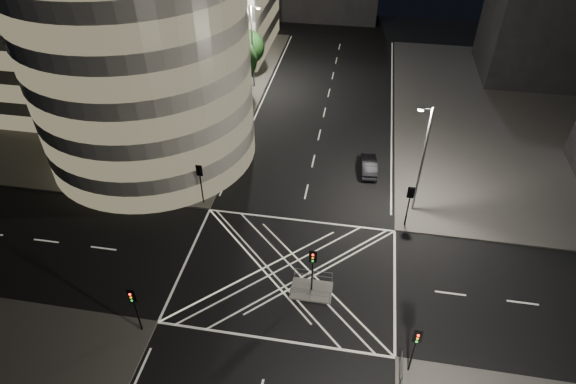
% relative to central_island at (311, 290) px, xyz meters
% --- Properties ---
extents(ground, '(120.00, 120.00, 0.00)m').
position_rel_central_island_xyz_m(ground, '(-2.00, 1.50, -0.07)').
color(ground, black).
rests_on(ground, ground).
extents(sidewalk_far_left, '(42.00, 42.00, 0.15)m').
position_rel_central_island_xyz_m(sidewalk_far_left, '(-31.00, 28.50, 0.00)').
color(sidewalk_far_left, '#54514F').
rests_on(sidewalk_far_left, ground).
extents(central_island, '(3.00, 2.00, 0.15)m').
position_rel_central_island_xyz_m(central_island, '(0.00, 0.00, 0.00)').
color(central_island, slate).
rests_on(central_island, ground).
extents(office_tower_curved, '(30.00, 29.00, 27.20)m').
position_rel_central_island_xyz_m(office_tower_curved, '(-22.74, 20.24, 12.58)').
color(office_tower_curved, '#97958F').
rests_on(office_tower_curved, sidewalk_far_left).
extents(building_right_far, '(14.00, 12.00, 15.00)m').
position_rel_central_island_xyz_m(building_right_far, '(24.00, 41.50, 7.58)').
color(building_right_far, black).
rests_on(building_right_far, sidewalk_far_right).
extents(tree_a, '(4.67, 4.67, 7.11)m').
position_rel_central_island_xyz_m(tree_a, '(-12.50, 10.50, 4.49)').
color(tree_a, black).
rests_on(tree_a, sidewalk_far_left).
extents(tree_b, '(5.02, 5.02, 8.04)m').
position_rel_central_island_xyz_m(tree_b, '(-12.50, 16.50, 5.22)').
color(tree_b, black).
rests_on(tree_b, sidewalk_far_left).
extents(tree_c, '(4.32, 4.32, 7.37)m').
position_rel_central_island_xyz_m(tree_c, '(-12.50, 22.50, 4.95)').
color(tree_c, black).
rests_on(tree_c, sidewalk_far_left).
extents(tree_d, '(4.35, 4.35, 7.10)m').
position_rel_central_island_xyz_m(tree_d, '(-12.50, 28.50, 4.66)').
color(tree_d, black).
rests_on(tree_d, sidewalk_far_left).
extents(tree_e, '(3.58, 3.58, 5.90)m').
position_rel_central_island_xyz_m(tree_e, '(-12.50, 34.50, 3.90)').
color(tree_e, black).
rests_on(tree_e, sidewalk_far_left).
extents(traffic_signal_fl, '(0.55, 0.22, 4.00)m').
position_rel_central_island_xyz_m(traffic_signal_fl, '(-10.80, 8.30, 2.84)').
color(traffic_signal_fl, black).
rests_on(traffic_signal_fl, sidewalk_far_left).
extents(traffic_signal_nl, '(0.55, 0.22, 4.00)m').
position_rel_central_island_xyz_m(traffic_signal_nl, '(-10.80, -5.30, 2.84)').
color(traffic_signal_nl, black).
rests_on(traffic_signal_nl, sidewalk_near_left).
extents(traffic_signal_fr, '(0.55, 0.22, 4.00)m').
position_rel_central_island_xyz_m(traffic_signal_fr, '(6.80, 8.30, 2.84)').
color(traffic_signal_fr, black).
rests_on(traffic_signal_fr, sidewalk_far_right).
extents(traffic_signal_nr, '(0.55, 0.22, 4.00)m').
position_rel_central_island_xyz_m(traffic_signal_nr, '(6.80, -5.30, 2.84)').
color(traffic_signal_nr, black).
rests_on(traffic_signal_nr, sidewalk_near_right).
extents(traffic_signal_island, '(0.55, 0.22, 4.00)m').
position_rel_central_island_xyz_m(traffic_signal_island, '(0.00, 0.00, 2.84)').
color(traffic_signal_island, black).
rests_on(traffic_signal_island, central_island).
extents(street_lamp_left_near, '(1.25, 0.25, 10.00)m').
position_rel_central_island_xyz_m(street_lamp_left_near, '(-11.44, 13.50, 5.47)').
color(street_lamp_left_near, slate).
rests_on(street_lamp_left_near, sidewalk_far_left).
extents(street_lamp_left_far, '(1.25, 0.25, 10.00)m').
position_rel_central_island_xyz_m(street_lamp_left_far, '(-11.44, 31.50, 5.47)').
color(street_lamp_left_far, slate).
rests_on(street_lamp_left_far, sidewalk_far_left).
extents(street_lamp_right_far, '(1.25, 0.25, 10.00)m').
position_rel_central_island_xyz_m(street_lamp_right_far, '(7.44, 10.50, 5.47)').
color(street_lamp_right_far, slate).
rests_on(street_lamp_right_far, sidewalk_far_right).
extents(railing_island_south, '(2.80, 0.06, 1.10)m').
position_rel_central_island_xyz_m(railing_island_south, '(0.00, -0.90, 0.62)').
color(railing_island_south, slate).
rests_on(railing_island_south, central_island).
extents(railing_island_north, '(2.80, 0.06, 1.10)m').
position_rel_central_island_xyz_m(railing_island_north, '(0.00, 0.90, 0.62)').
color(railing_island_north, slate).
rests_on(railing_island_north, central_island).
extents(sedan, '(1.79, 4.26, 1.37)m').
position_rel_central_island_xyz_m(sedan, '(3.48, 15.68, 0.61)').
color(sedan, black).
rests_on(sedan, ground).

